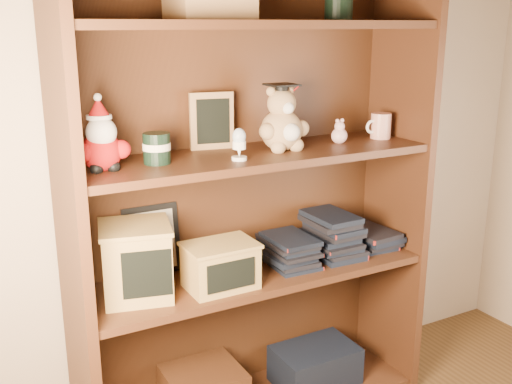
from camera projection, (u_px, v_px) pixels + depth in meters
bookcase at (248, 200)px, 1.97m from camera, size 1.20×0.35×1.60m
shelf_lower at (256, 273)px, 1.99m from camera, size 1.14×0.33×0.02m
shelf_upper at (256, 156)px, 1.89m from camera, size 1.14×0.33×0.02m
santa_plush at (101, 142)px, 1.63m from camera, size 0.15×0.11×0.22m
teachers_tin at (157, 148)px, 1.72m from camera, size 0.08×0.08×0.09m
chalkboard_plaque at (212, 122)px, 1.91m from camera, size 0.14×0.09×0.18m
egg_cup at (239, 143)px, 1.76m from camera, size 0.05×0.05×0.10m
grad_teddy_bear at (282, 124)px, 1.90m from camera, size 0.18×0.15×0.22m
pink_figurine at (339, 134)px, 2.02m from camera, size 0.05×0.05×0.09m
teacher_mug at (380, 126)px, 2.10m from camera, size 0.10×0.07×0.09m
certificate_frame at (152, 240)px, 1.93m from camera, size 0.18×0.05×0.23m
treats_box at (136, 260)px, 1.77m from camera, size 0.25×0.25×0.22m
pencils_box at (221, 265)px, 1.84m from camera, size 0.22×0.16×0.14m
book_stack_left at (286, 248)px, 2.03m from camera, size 0.14×0.20×0.11m
book_stack_mid at (332, 235)px, 2.11m from camera, size 0.14×0.20×0.14m
book_stack_right at (370, 237)px, 2.20m from camera, size 0.14×0.20×0.06m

